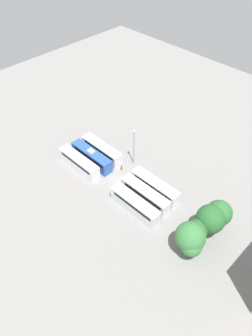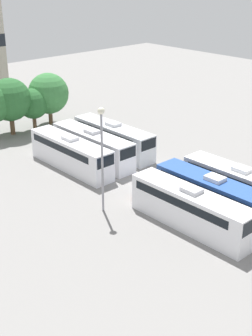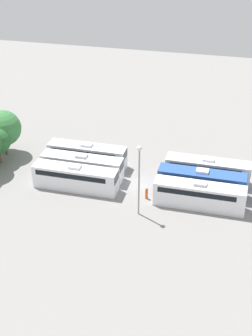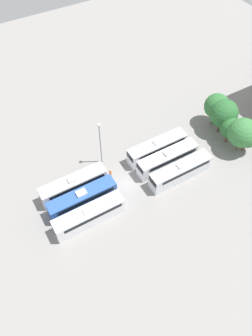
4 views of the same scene
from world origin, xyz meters
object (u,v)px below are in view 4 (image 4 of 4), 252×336
(tree_0, at_px, (217,106))
(tree_1, at_px, (224,113))
(bus_0, at_px, (74,185))
(worker_person, at_px, (110,173))
(bus_1, at_px, (83,199))
(bus_5, at_px, (180,171))
(bus_2, at_px, (89,215))
(tree_3, at_px, (243,133))
(bus_4, at_px, (167,159))
(bus_3, at_px, (157,148))
(light_pole, at_px, (100,138))
(tree_2, at_px, (230,128))
(tree_4, at_px, (248,137))

(tree_0, distance_m, tree_1, 2.27)
(bus_0, distance_m, worker_person, 6.79)
(bus_1, distance_m, tree_1, 30.34)
(bus_0, xyz_separation_m, bus_5, (6.45, 16.92, 0.00))
(bus_2, distance_m, worker_person, 9.51)
(bus_2, xyz_separation_m, tree_3, (0.11, 30.24, 2.63))
(bus_1, height_order, bus_5, same)
(bus_4, distance_m, worker_person, 10.34)
(bus_1, height_order, worker_person, bus_1)
(bus_1, xyz_separation_m, bus_3, (-3.09, 16.32, 0.00))
(light_pole, bearing_deg, bus_2, -36.23)
(bus_2, height_order, tree_3, tree_3)
(tree_0, bearing_deg, tree_2, -10.01)
(tree_0, height_order, tree_4, tree_0)
(tree_2, distance_m, tree_4, 3.52)
(bus_1, relative_size, tree_3, 1.61)
(bus_0, distance_m, light_pole, 8.94)
(tree_1, bearing_deg, tree_2, -12.27)
(bus_3, height_order, worker_person, bus_3)
(tree_0, distance_m, tree_3, 7.77)
(bus_4, bearing_deg, light_pole, -124.35)
(tree_2, bearing_deg, tree_3, 6.69)
(bus_2, xyz_separation_m, tree_0, (-7.64, 30.85, 2.67))
(bus_3, height_order, bus_4, same)
(tree_0, bearing_deg, bus_5, -60.68)
(bus_0, height_order, bus_5, same)
(bus_0, bearing_deg, light_pole, 116.51)
(bus_1, height_order, tree_2, tree_2)
(tree_4, bearing_deg, bus_3, -116.52)
(bus_1, bearing_deg, bus_5, 78.94)
(bus_1, height_order, tree_0, tree_0)
(bus_4, bearing_deg, bus_5, 6.26)
(bus_5, relative_size, tree_2, 2.05)
(bus_0, distance_m, tree_3, 30.74)
(worker_person, bearing_deg, bus_4, 73.21)
(bus_5, height_order, light_pole, light_pole)
(bus_0, relative_size, tree_4, 2.15)
(tree_0, xyz_separation_m, tree_2, (5.15, -0.91, -0.86))
(tree_1, height_order, tree_2, tree_1)
(bus_1, relative_size, tree_2, 2.05)
(tree_3, bearing_deg, bus_3, -115.69)
(bus_0, bearing_deg, tree_1, 87.98)
(tree_1, bearing_deg, bus_0, -92.02)
(bus_1, height_order, light_pole, light_pole)
(bus_3, xyz_separation_m, bus_5, (6.38, 0.50, 0.00))
(light_pole, xyz_separation_m, tree_2, (7.42, 22.68, -2.65))
(bus_5, relative_size, light_pole, 1.21)
(worker_person, distance_m, tree_4, 25.28)
(light_pole, height_order, tree_1, light_pole)
(bus_0, height_order, bus_1, same)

